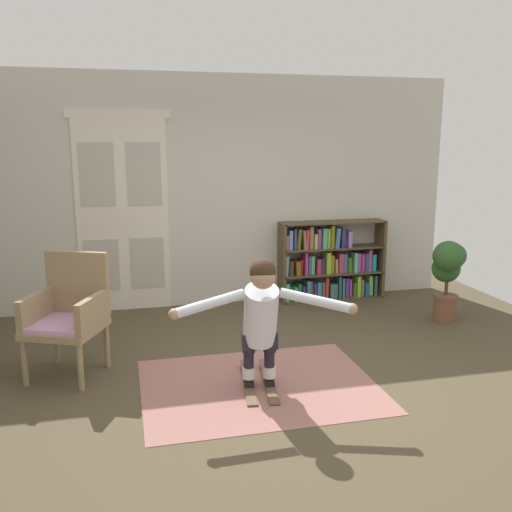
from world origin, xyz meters
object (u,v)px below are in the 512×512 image
Objects in this scene: potted_plant at (448,269)px; skis_pair at (259,382)px; bookshelf at (328,264)px; wicker_chair at (69,312)px; person_skier at (261,314)px.

skis_pair is (-2.56, -1.18, -0.61)m from potted_plant.
potted_plant is 1.15× the size of skis_pair.
bookshelf is at bearing 57.22° from skis_pair.
skis_pair is (-1.54, -2.39, -0.45)m from bookshelf.
bookshelf is 1.59m from potted_plant.
wicker_chair is 4.20m from potted_plant.
bookshelf is 0.97× the size of person_skier.
skis_pair is at bearing -155.15° from potted_plant.
bookshelf is at bearing 130.24° from potted_plant.
person_skier is at bearing -121.32° from bookshelf.
potted_plant is (4.16, 0.54, 0.05)m from wicker_chair.
bookshelf is 3.01m from person_skier.
wicker_chair is at bearing 158.03° from skis_pair.
person_skier is at bearing -152.15° from potted_plant.
bookshelf is 1.68× the size of skis_pair.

